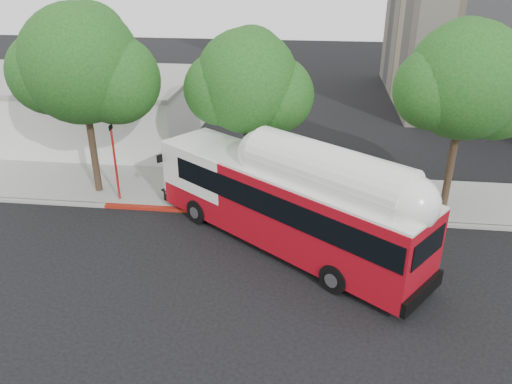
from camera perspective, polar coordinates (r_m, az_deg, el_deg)
ground at (r=21.19m, az=-0.45°, el=-7.68°), size 120.00×120.00×0.00m
sidewalk at (r=26.80m, az=1.30°, el=0.03°), size 60.00×5.00×0.15m
curb_strip at (r=24.49m, az=0.70°, el=-2.57°), size 60.00×0.30×0.15m
red_curb_segment at (r=24.95m, az=-6.17°, el=-2.16°), size 10.00×0.32×0.16m
street_tree_left at (r=26.03m, az=-18.33°, el=13.20°), size 6.67×5.80×9.74m
street_tree_mid at (r=24.50m, az=-0.08°, el=12.06°), size 5.75×5.00×8.62m
street_tree_right at (r=25.09m, az=23.72°, el=11.11°), size 6.21×5.40×9.18m
low_commercial_bldg at (r=36.77m, az=-19.96°, el=9.09°), size 16.20×10.20×4.25m
transit_bus at (r=21.27m, az=3.34°, el=-1.57°), size 12.64×10.25×4.13m
signal_pole at (r=26.06m, az=-15.78°, el=3.17°), size 0.12×0.39×4.13m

